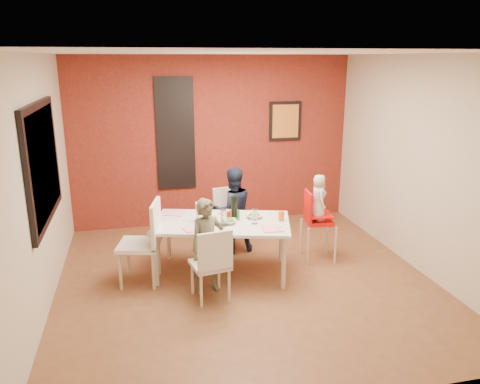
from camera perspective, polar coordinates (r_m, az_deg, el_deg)
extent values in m
plane|color=brown|center=(5.89, 0.67, -10.67)|extent=(4.50, 4.50, 0.00)
cube|color=white|center=(5.26, 0.76, 16.63)|extent=(4.50, 4.50, 0.02)
cube|color=beige|center=(7.58, -3.32, 6.15)|extent=(4.50, 0.02, 2.70)
cube|color=beige|center=(3.38, 9.81, -6.73)|extent=(4.50, 0.02, 2.70)
cube|color=beige|center=(5.37, -23.34, 0.74)|extent=(0.02, 4.50, 2.70)
cube|color=beige|center=(6.32, 20.97, 3.14)|extent=(0.02, 4.50, 2.70)
cube|color=maroon|center=(7.56, -3.30, 6.12)|extent=(4.50, 0.02, 2.70)
cube|color=black|center=(5.51, -22.91, 3.30)|extent=(0.05, 1.70, 1.30)
cube|color=black|center=(5.51, -22.76, 3.31)|extent=(0.02, 1.55, 1.15)
cube|color=silver|center=(7.44, -7.89, 7.02)|extent=(0.55, 0.03, 1.70)
cube|color=black|center=(7.44, -7.88, 7.01)|extent=(0.60, 0.03, 1.76)
cube|color=black|center=(7.78, 5.53, 8.60)|extent=(0.54, 0.03, 0.64)
cube|color=gold|center=(7.77, 5.57, 8.58)|extent=(0.44, 0.01, 0.54)
cube|color=silver|center=(5.82, -2.23, -3.77)|extent=(1.85, 1.34, 0.04)
cylinder|color=beige|center=(5.70, -10.22, -8.20)|extent=(0.06, 0.06, 0.66)
cylinder|color=beige|center=(6.40, -8.71, -5.37)|extent=(0.06, 0.06, 0.66)
cylinder|color=beige|center=(5.57, 5.35, -8.60)|extent=(0.06, 0.06, 0.66)
cylinder|color=beige|center=(6.29, 5.05, -5.65)|extent=(0.06, 0.06, 0.66)
cube|color=silver|center=(5.33, -3.67, -8.83)|extent=(0.46, 0.46, 0.05)
cube|color=silver|center=(5.08, -3.03, -7.30)|extent=(0.40, 0.11, 0.45)
cylinder|color=beige|center=(5.60, -2.61, -9.89)|extent=(0.03, 0.03, 0.39)
cylinder|color=beige|center=(5.33, -1.35, -11.31)|extent=(0.03, 0.03, 0.39)
cylinder|color=beige|center=(5.51, -5.84, -10.43)|extent=(0.03, 0.03, 0.39)
cylinder|color=beige|center=(5.23, -4.74, -11.92)|extent=(0.03, 0.03, 0.39)
cube|color=white|center=(6.73, -1.17, -3.44)|extent=(0.46, 0.46, 0.04)
cube|color=white|center=(6.82, -1.76, -1.22)|extent=(0.39, 0.11, 0.45)
cylinder|color=beige|center=(6.61, -1.91, -5.76)|extent=(0.03, 0.03, 0.39)
cylinder|color=beige|center=(6.89, -2.91, -4.85)|extent=(0.03, 0.03, 0.39)
cylinder|color=beige|center=(6.73, 0.64, -5.35)|extent=(0.03, 0.03, 0.39)
cylinder|color=beige|center=(7.00, -0.45, -4.48)|extent=(0.03, 0.03, 0.39)
cube|color=white|center=(5.77, -12.21, -6.32)|extent=(0.57, 0.57, 0.05)
cube|color=white|center=(5.63, -10.21, -3.82)|extent=(0.15, 0.47, 0.54)
cylinder|color=#C3AE91|center=(6.08, -13.49, -7.79)|extent=(0.04, 0.04, 0.47)
cylinder|color=#C3AE91|center=(6.00, -9.84, -7.90)|extent=(0.04, 0.04, 0.47)
cylinder|color=#C3AE91|center=(5.74, -14.39, -9.34)|extent=(0.04, 0.04, 0.47)
cylinder|color=#C3AE91|center=(5.66, -10.52, -9.48)|extent=(0.04, 0.04, 0.47)
cube|color=red|center=(6.36, 9.58, -3.53)|extent=(0.37, 0.37, 0.05)
cube|color=red|center=(6.24, 8.29, -1.69)|extent=(0.06, 0.34, 0.39)
cube|color=red|center=(6.33, 9.62, -2.73)|extent=(0.37, 0.37, 0.02)
cylinder|color=#C7AD94|center=(6.35, 11.57, -6.41)|extent=(0.03, 0.03, 0.52)
cylinder|color=#C7AD94|center=(6.24, 8.29, -6.63)|extent=(0.03, 0.03, 0.52)
cylinder|color=#C7AD94|center=(6.68, 10.56, -5.21)|extent=(0.03, 0.03, 0.52)
cylinder|color=#C7AD94|center=(6.57, 7.44, -5.40)|extent=(0.03, 0.03, 0.52)
imported|color=brown|center=(5.41, -3.98, -6.62)|extent=(0.47, 0.38, 1.13)
imported|color=#151D31|center=(6.52, -0.89, -2.21)|extent=(0.64, 0.52, 1.21)
imported|color=beige|center=(6.25, 9.55, -0.66)|extent=(0.21, 0.31, 0.62)
cube|color=white|center=(5.57, -5.82, -4.49)|extent=(0.25, 0.25, 0.01)
cube|color=silver|center=(6.12, -1.44, -2.50)|extent=(0.30, 0.30, 0.01)
cube|color=white|center=(5.56, 4.01, -4.47)|extent=(0.26, 0.26, 0.01)
cube|color=white|center=(6.16, -7.97, -2.54)|extent=(0.32, 0.32, 0.01)
imported|color=silver|center=(5.73, -1.47, -3.62)|extent=(0.25, 0.25, 0.05)
imported|color=white|center=(5.93, 1.76, -2.91)|extent=(0.24, 0.24, 0.05)
cylinder|color=black|center=(5.85, -0.73, -1.92)|extent=(0.08, 0.08, 0.30)
cylinder|color=silver|center=(5.62, -2.03, -3.18)|extent=(0.07, 0.07, 0.20)
cylinder|color=silver|center=(5.70, 1.81, -2.98)|extent=(0.07, 0.07, 0.19)
cylinder|color=white|center=(5.79, -4.89, -2.45)|extent=(0.11, 0.11, 0.25)
cylinder|color=red|center=(5.79, -1.49, -3.01)|extent=(0.03, 0.03, 0.13)
cylinder|color=#367125|center=(5.83, -0.21, -2.83)|extent=(0.03, 0.03, 0.13)
cylinder|color=brown|center=(5.80, -1.21, -2.93)|extent=(0.03, 0.03, 0.13)
cylinder|color=orange|center=(5.83, 5.03, -2.94)|extent=(0.07, 0.07, 0.12)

